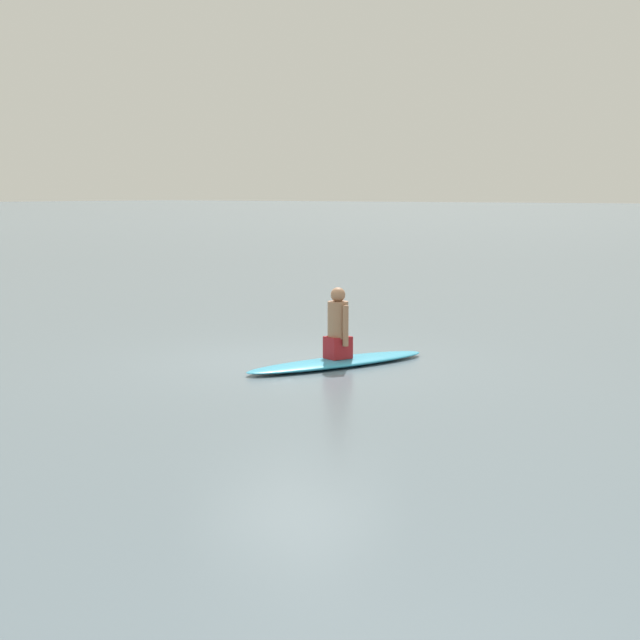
# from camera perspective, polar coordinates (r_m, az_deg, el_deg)

# --- Properties ---
(ground_plane) EXTENTS (400.00, 400.00, 0.00)m
(ground_plane) POSITION_cam_1_polar(r_m,az_deg,el_deg) (14.60, -1.44, -2.43)
(ground_plane) COLOR slate
(surfboard) EXTENTS (3.13, 1.60, 0.11)m
(surfboard) POSITION_cam_1_polar(r_m,az_deg,el_deg) (14.27, 1.03, -2.43)
(surfboard) COLOR #339EC6
(surfboard) RESTS_ON ground
(person_paddler) EXTENTS (0.41, 0.45, 1.03)m
(person_paddler) POSITION_cam_1_polar(r_m,az_deg,el_deg) (14.19, 1.04, -0.37)
(person_paddler) COLOR #A51E23
(person_paddler) RESTS_ON surfboard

